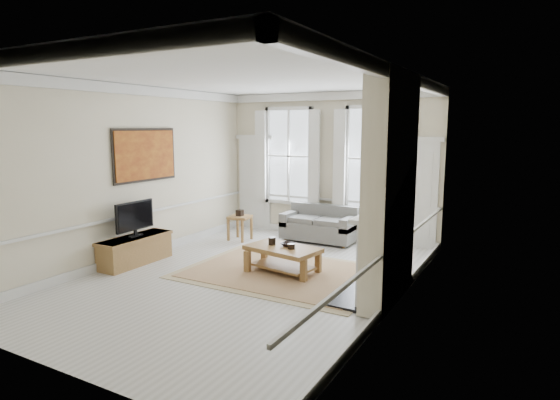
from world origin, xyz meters
The scene contains 23 objects.
floor centered at (0.00, 0.00, 0.00)m, with size 7.20×7.20×0.00m, color #B7B5AD.
ceiling centered at (0.00, 0.00, 3.40)m, with size 7.20×7.20×0.00m, color white.
back_wall centered at (0.00, 3.60, 1.70)m, with size 5.20×5.20×0.00m, color beige.
left_wall centered at (-2.60, 0.00, 1.70)m, with size 7.20×7.20×0.00m, color beige.
right_wall centered at (2.60, 0.00, 1.70)m, with size 7.20×7.20×0.00m, color beige.
window_left centered at (-1.05, 3.55, 1.90)m, with size 1.26×0.20×2.20m, color #B2BCC6, non-canonical shape.
window_right centered at (1.05, 3.55, 1.90)m, with size 1.26×0.20×2.20m, color #B2BCC6, non-canonical shape.
door_left centered at (-2.05, 3.56, 1.15)m, with size 0.90×0.08×2.30m, color silver.
door_right centered at (2.05, 3.56, 1.15)m, with size 0.90×0.08×2.30m, color silver.
painting centered at (-2.56, 0.30, 2.05)m, with size 0.05×1.66×1.06m, color #BB6E20.
chimney_breast centered at (2.43, 0.20, 1.70)m, with size 0.35×1.70×3.38m, color beige.
hearth centered at (2.00, 0.20, 0.03)m, with size 0.55×1.50×0.05m, color black.
fireplace centered at (2.20, 0.20, 0.73)m, with size 0.21×1.45×1.33m.
mirror centered at (2.21, 0.20, 2.05)m, with size 0.06×1.26×1.06m, color gold.
sofa centered at (0.00, 3.11, 0.35)m, with size 1.67×0.81×0.82m.
side_table centered at (-1.66, 2.28, 0.46)m, with size 0.54×0.54×0.57m.
rug centered at (0.41, 0.58, 0.01)m, with size 3.50×2.60×0.02m, color #AA8057.
coffee_table centered at (0.41, 0.58, 0.40)m, with size 1.40×0.96×0.48m.
ceramic_pot_a centered at (0.16, 0.63, 0.55)m, with size 0.14×0.14×0.14m, color black.
ceramic_pot_b centered at (0.61, 0.53, 0.53)m, with size 0.13×0.13×0.09m, color black.
bowl centered at (0.46, 0.68, 0.51)m, with size 0.25×0.25×0.06m, color black.
tv_stand centered at (-2.34, -0.29, 0.27)m, with size 0.48×1.50×0.53m, color brown.
tv centered at (-2.32, -0.29, 0.93)m, with size 0.08×0.90×0.68m.
Camera 1 is at (4.32, -6.55, 2.61)m, focal length 30.00 mm.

